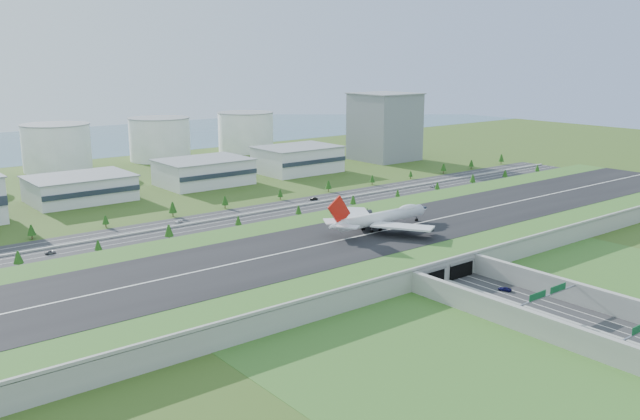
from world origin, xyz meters
TOP-DOWN VIEW (x-y plane):
  - ground at (0.00, 0.00)m, footprint 1200.00×1200.00m
  - airfield_deck at (0.00, -0.09)m, footprint 520.00×100.00m
  - underpass_road at (0.00, -99.42)m, footprint 38.80×120.40m
  - sign_gantry_near at (0.00, -95.04)m, footprint 38.70×0.70m
  - north_expressway at (0.00, 95.00)m, footprint 560.00×36.00m
  - tree_row at (-0.75, 96.40)m, footprint 497.74×48.53m
  - hangar_mid_a at (-60.00, 190.00)m, footprint 58.00×42.00m
  - hangar_mid_b at (25.00, 190.00)m, footprint 58.00×42.00m
  - hangar_mid_c at (105.00, 190.00)m, footprint 58.00×42.00m
  - office_tower at (200.00, 195.00)m, footprint 46.00×46.00m
  - fuel_tank_b at (-35.00, 310.00)m, footprint 50.00×50.00m
  - fuel_tank_c at (50.00, 310.00)m, footprint 50.00×50.00m
  - fuel_tank_d at (135.00, 310.00)m, footprint 50.00×50.00m
  - bay_water at (0.00, 480.00)m, footprint 1200.00×260.00m
  - boeing_747 at (15.14, 3.48)m, footprint 63.01×59.61m
  - car_0 at (-7.69, -82.90)m, footprint 2.17×4.25m
  - car_1 at (-6.86, -114.98)m, footprint 3.70×5.36m
  - car_2 at (9.29, -71.01)m, footprint 3.72×5.46m
  - car_4 at (-110.60, 85.45)m, footprint 4.75×2.00m
  - car_5 at (52.22, 102.36)m, footprint 5.43×3.26m
  - car_6 at (141.04, 85.37)m, footprint 6.24×4.53m
  - car_7 at (-38.89, 102.47)m, footprint 5.38×3.68m

SIDE VIEW (x-z plane):
  - ground at x=0.00m, z-range 0.00..0.00m
  - bay_water at x=0.00m, z-range 0.00..0.06m
  - north_expressway at x=0.00m, z-range 0.00..0.12m
  - car_0 at x=-7.69m, z-range 0.12..1.51m
  - car_2 at x=9.29m, z-range 0.12..1.51m
  - car_7 at x=-38.89m, z-range 0.12..1.57m
  - car_6 at x=141.04m, z-range 0.12..1.70m
  - car_4 at x=-110.60m, z-range 0.12..1.73m
  - car_1 at x=-6.86m, z-range 0.12..1.79m
  - car_5 at x=52.22m, z-range 0.12..1.81m
  - underpass_road at x=0.00m, z-range -0.57..7.43m
  - airfield_deck at x=0.00m, z-range -0.48..8.72m
  - tree_row at x=-0.75m, z-range 0.52..8.70m
  - sign_gantry_near at x=0.00m, z-range 2.05..11.85m
  - hangar_mid_a at x=-60.00m, z-range 0.00..15.00m
  - hangar_mid_b at x=25.00m, z-range 0.00..17.00m
  - hangar_mid_c at x=105.00m, z-range 0.00..19.00m
  - boeing_747 at x=15.14m, z-range 3.80..23.30m
  - fuel_tank_b at x=-35.00m, z-range 0.00..35.00m
  - fuel_tank_c at x=50.00m, z-range 0.00..35.00m
  - fuel_tank_d at x=135.00m, z-range 0.00..35.00m
  - office_tower at x=200.00m, z-range 0.00..55.00m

